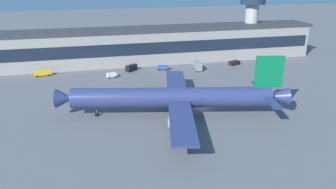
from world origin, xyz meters
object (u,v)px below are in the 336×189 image
(pushback_tractor, at_px, (234,62))
(follow_me_car, at_px, (163,67))
(baggage_tug, at_px, (111,75))
(stair_truck, at_px, (198,66))
(airliner, at_px, (175,97))
(belt_loader, at_px, (42,73))
(fuel_truck, at_px, (273,62))
(crew_van, at_px, (132,68))
(control_tower, at_px, (252,15))

(pushback_tractor, bearing_deg, follow_me_car, -179.36)
(baggage_tug, height_order, stair_truck, stair_truck)
(follow_me_car, bearing_deg, airliner, -99.46)
(baggage_tug, distance_m, belt_loader, 27.80)
(belt_loader, height_order, fuel_truck, fuel_truck)
(fuel_truck, bearing_deg, baggage_tug, -179.80)
(stair_truck, relative_size, belt_loader, 0.93)
(airliner, distance_m, stair_truck, 48.98)
(stair_truck, bearing_deg, baggage_tug, -176.86)
(follow_me_car, height_order, fuel_truck, fuel_truck)
(crew_van, distance_m, fuel_truck, 61.55)
(belt_loader, bearing_deg, follow_me_car, -3.61)
(pushback_tractor, height_order, follow_me_car, follow_me_car)
(crew_van, bearing_deg, fuel_truck, -6.78)
(stair_truck, xyz_separation_m, belt_loader, (-62.20, 6.95, -0.83))
(baggage_tug, xyz_separation_m, fuel_truck, (70.09, 0.25, 0.80))
(crew_van, xyz_separation_m, baggage_tug, (-8.98, -7.52, -0.37))
(pushback_tractor, bearing_deg, fuel_truck, -21.02)
(fuel_truck, bearing_deg, control_tower, 88.96)
(pushback_tractor, bearing_deg, belt_loader, 178.09)
(control_tower, relative_size, stair_truck, 4.93)
(crew_van, relative_size, stair_truck, 0.88)
(follow_me_car, distance_m, stair_truck, 14.37)
(belt_loader, bearing_deg, crew_van, -2.28)
(stair_truck, bearing_deg, crew_van, 168.35)
(control_tower, distance_m, fuel_truck, 29.50)
(airliner, xyz_separation_m, follow_me_car, (7.94, 47.64, -4.41))
(airliner, xyz_separation_m, crew_van, (-5.16, 49.29, -4.04))
(baggage_tug, distance_m, stair_truck, 35.94)
(airliner, relative_size, stair_truck, 10.59)
(baggage_tug, bearing_deg, follow_me_car, 14.88)
(airliner, distance_m, fuel_truck, 70.07)
(airliner, relative_size, control_tower, 2.15)
(follow_me_car, relative_size, belt_loader, 0.71)
(crew_van, bearing_deg, follow_me_car, -7.18)
(follow_me_car, height_order, baggage_tug, same)
(airliner, bearing_deg, follow_me_car, 80.54)
(stair_truck, bearing_deg, pushback_tractor, 12.86)
(follow_me_car, bearing_deg, belt_loader, 176.39)
(control_tower, xyz_separation_m, stair_truck, (-34.65, -22.32, -16.98))
(control_tower, distance_m, pushback_tractor, 30.06)
(control_tower, xyz_separation_m, belt_loader, (-96.85, -15.37, -17.81))
(airliner, height_order, control_tower, control_tower)
(crew_van, height_order, fuel_truck, fuel_truck)
(control_tower, relative_size, baggage_tug, 7.69)
(pushback_tractor, height_order, crew_van, crew_van)
(baggage_tug, relative_size, fuel_truck, 0.46)
(pushback_tractor, height_order, stair_truck, stair_truck)
(follow_me_car, distance_m, belt_loader, 48.50)
(airliner, bearing_deg, crew_van, 95.97)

